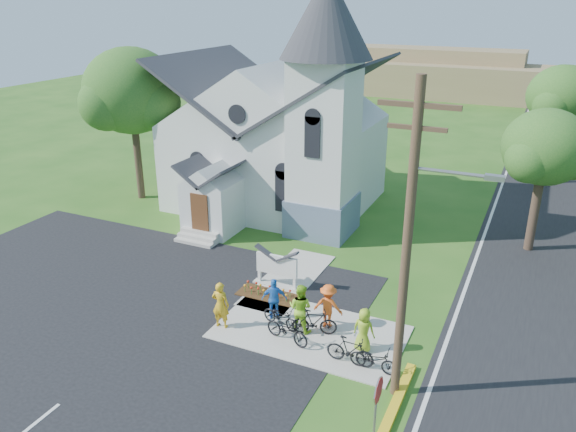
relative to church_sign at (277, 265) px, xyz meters
The scene contains 23 objects.
ground 3.57m from the church_sign, 69.44° to the right, with size 120.00×120.00×0.00m, color #295819.
parking_lot 7.86m from the church_sign, 138.12° to the right, with size 20.00×16.00×0.02m, color black.
road 16.30m from the church_sign, 46.49° to the left, with size 8.00×90.00×0.02m, color black.
sidewalk 3.95m from the church_sign, 45.00° to the right, with size 7.00×4.00×0.05m, color #AAA499.
church 11.06m from the church_sign, 114.73° to the left, with size 12.35×12.00×13.00m.
church_sign is the anchor object (origin of this frame).
flower_bed 1.34m from the church_sign, 90.00° to the right, with size 2.60×1.10×0.07m, color #3C2410.
utility_pole 9.18m from the church_sign, 35.60° to the right, with size 3.45×0.28×10.00m.
stop_sign 9.97m from the church_sign, 48.12° to the right, with size 0.11×0.76×2.48m.
tree_lot_corner 15.53m from the church_sign, 152.02° to the left, with size 5.60×5.60×9.15m.
tree_road_near 13.75m from the church_sign, 42.21° to the left, with size 4.00×4.00×7.05m.
tree_road_mid 23.65m from the church_sign, 63.88° to the left, with size 4.40×4.40×7.80m.
distant_hills 53.34m from the church_sign, 85.10° to the left, with size 61.00×10.00×5.60m.
cyclist_0 3.83m from the church_sign, 97.50° to the right, with size 0.69×0.45×1.88m, color gold.
bike_0 3.29m from the church_sign, 61.31° to the right, with size 0.58×1.68×0.88m, color black.
cyclist_1 3.61m from the church_sign, 49.76° to the right, with size 0.93×0.72×1.91m, color #92D127.
bike_1 4.06m from the church_sign, 43.57° to the right, with size 0.48×1.69×1.02m, color black.
cyclist_2 2.60m from the church_sign, 65.98° to the right, with size 0.99×0.41×1.68m, color blue.
bike_2 4.28m from the church_sign, 58.77° to the right, with size 0.65×1.86×0.98m, color black.
cyclist_3 3.77m from the church_sign, 32.90° to the right, with size 1.13×0.65×1.75m, color #F95D1B.
bike_3 6.15m from the church_sign, 39.80° to the right, with size 0.48×1.70×1.02m, color black.
cyclist_4 5.70m from the church_sign, 31.30° to the right, with size 0.80×0.52×1.65m, color #90B622.
bike_4 6.84m from the church_sign, 35.39° to the right, with size 0.58×1.67×0.88m, color black.
Camera 1 is at (8.41, -16.21, 11.89)m, focal length 35.00 mm.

